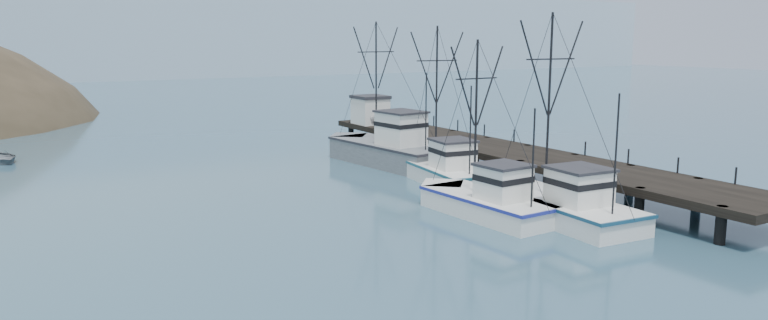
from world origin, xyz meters
TOP-DOWN VIEW (x-y plane):
  - ground at (0.00, 0.00)m, footprint 400.00×400.00m
  - pier at (14.00, 16.00)m, footprint 6.00×44.00m
  - distant_ridge at (10.00, 170.00)m, footprint 360.00×40.00m
  - trawler_near at (7.98, 3.95)m, footprint 4.61×12.11m
  - trawler_mid at (4.84, 6.69)m, footprint 4.08×10.62m
  - trawler_far at (8.33, 15.95)m, footprint 4.91×11.37m
  - work_vessel at (8.29, 23.87)m, footprint 5.56×14.16m
  - pier_shed at (12.50, 34.00)m, footprint 3.00×3.20m
  - pickup_truck at (13.93, 34.00)m, footprint 5.67×3.44m

SIDE VIEW (x-z plane):
  - ground at x=0.00m, z-range 0.00..0.00m
  - distant_ridge at x=10.00m, z-range -13.00..13.00m
  - trawler_mid at x=4.84m, z-range -4.48..6.12m
  - trawler_near at x=7.98m, z-range -5.24..6.88m
  - trawler_far at x=8.33m, z-range -4.95..6.59m
  - work_vessel at x=8.29m, z-range -4.77..7.23m
  - pier at x=14.00m, z-range 0.69..2.69m
  - pickup_truck at x=13.93m, z-range 2.00..3.47m
  - pier_shed at x=12.50m, z-range 2.02..4.82m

